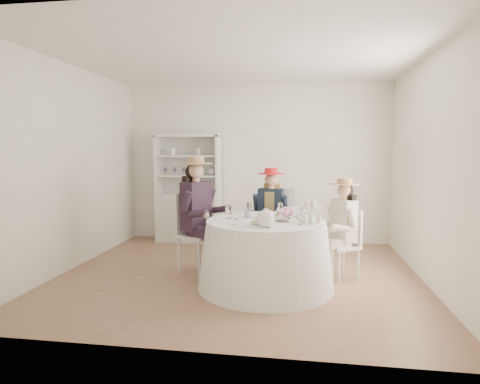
# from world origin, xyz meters

# --- Properties ---
(ground) EXTENTS (4.50, 4.50, 0.00)m
(ground) POSITION_xyz_m (0.00, 0.00, 0.00)
(ground) COLOR brown
(ground) RESTS_ON ground
(ceiling) EXTENTS (4.50, 4.50, 0.00)m
(ceiling) POSITION_xyz_m (0.00, 0.00, 2.70)
(ceiling) COLOR white
(ceiling) RESTS_ON wall_back
(wall_back) EXTENTS (4.50, 0.00, 4.50)m
(wall_back) POSITION_xyz_m (0.00, 2.00, 1.35)
(wall_back) COLOR white
(wall_back) RESTS_ON ground
(wall_front) EXTENTS (4.50, 0.00, 4.50)m
(wall_front) POSITION_xyz_m (0.00, -2.00, 1.35)
(wall_front) COLOR white
(wall_front) RESTS_ON ground
(wall_left) EXTENTS (0.00, 4.50, 4.50)m
(wall_left) POSITION_xyz_m (-2.25, 0.00, 1.35)
(wall_left) COLOR white
(wall_left) RESTS_ON ground
(wall_right) EXTENTS (0.00, 4.50, 4.50)m
(wall_right) POSITION_xyz_m (2.25, 0.00, 1.35)
(wall_right) COLOR white
(wall_right) RESTS_ON ground
(tea_table) EXTENTS (1.56, 1.56, 0.78)m
(tea_table) POSITION_xyz_m (0.37, -0.40, 0.39)
(tea_table) COLOR white
(tea_table) RESTS_ON ground
(hutch) EXTENTS (1.20, 0.67, 1.85)m
(hutch) POSITION_xyz_m (-1.14, 1.76, 0.66)
(hutch) COLOR silver
(hutch) RESTS_ON ground
(side_table) EXTENTS (0.56, 0.56, 0.66)m
(side_table) POSITION_xyz_m (0.54, 1.75, 0.33)
(side_table) COLOR silver
(side_table) RESTS_ON ground
(hatbox) EXTENTS (0.28, 0.28, 0.27)m
(hatbox) POSITION_xyz_m (0.54, 1.75, 0.79)
(hatbox) COLOR black
(hatbox) RESTS_ON side_table
(guest_left) EXTENTS (0.64, 0.58, 1.50)m
(guest_left) POSITION_xyz_m (-0.54, 0.03, 0.84)
(guest_left) COLOR silver
(guest_left) RESTS_ON ground
(guest_mid) EXTENTS (0.50, 0.52, 1.33)m
(guest_mid) POSITION_xyz_m (0.35, 0.61, 0.75)
(guest_mid) COLOR silver
(guest_mid) RESTS_ON ground
(guest_right) EXTENTS (0.53, 0.50, 1.24)m
(guest_right) POSITION_xyz_m (1.27, 0.05, 0.70)
(guest_right) COLOR silver
(guest_right) RESTS_ON ground
(spare_chair) EXTENTS (0.51, 0.51, 0.88)m
(spare_chair) POSITION_xyz_m (-0.61, 1.32, 0.47)
(spare_chair) COLOR silver
(spare_chair) RESTS_ON ground
(teacup_a) EXTENTS (0.12, 0.12, 0.07)m
(teacup_a) POSITION_xyz_m (0.15, -0.25, 0.82)
(teacup_a) COLOR white
(teacup_a) RESTS_ON tea_table
(teacup_b) EXTENTS (0.08, 0.08, 0.06)m
(teacup_b) POSITION_xyz_m (0.39, -0.13, 0.81)
(teacup_b) COLOR white
(teacup_b) RESTS_ON tea_table
(teacup_c) EXTENTS (0.13, 0.13, 0.07)m
(teacup_c) POSITION_xyz_m (0.62, -0.25, 0.82)
(teacup_c) COLOR white
(teacup_c) RESTS_ON tea_table
(flower_bowl) EXTENTS (0.31, 0.31, 0.06)m
(flower_bowl) POSITION_xyz_m (0.57, -0.40, 0.81)
(flower_bowl) COLOR white
(flower_bowl) RESTS_ON tea_table
(flower_arrangement) EXTENTS (0.19, 0.19, 0.07)m
(flower_arrangement) POSITION_xyz_m (0.60, -0.42, 0.87)
(flower_arrangement) COLOR pink
(flower_arrangement) RESTS_ON tea_table
(table_teapot) EXTENTS (0.27, 0.19, 0.20)m
(table_teapot) POSITION_xyz_m (0.41, -0.80, 0.87)
(table_teapot) COLOR white
(table_teapot) RESTS_ON tea_table
(sandwich_plate) EXTENTS (0.29, 0.29, 0.06)m
(sandwich_plate) POSITION_xyz_m (0.33, -0.71, 0.80)
(sandwich_plate) COLOR white
(sandwich_plate) RESTS_ON tea_table
(cupcake_stand) EXTENTS (0.26, 0.26, 0.24)m
(cupcake_stand) POSITION_xyz_m (0.88, -0.49, 0.87)
(cupcake_stand) COLOR white
(cupcake_stand) RESTS_ON tea_table
(stemware_set) EXTENTS (0.95, 0.95, 0.15)m
(stemware_set) POSITION_xyz_m (0.37, -0.40, 0.86)
(stemware_set) COLOR white
(stemware_set) RESTS_ON tea_table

